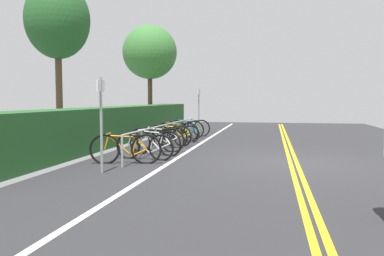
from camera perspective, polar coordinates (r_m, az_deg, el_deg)
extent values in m
cube|color=#2B2B2D|center=(10.51, 14.10, -4.88)|extent=(34.77, 10.65, 0.05)
cube|color=gold|center=(10.51, 14.54, -4.74)|extent=(31.30, 0.10, 0.00)
cube|color=gold|center=(10.50, 13.66, -4.73)|extent=(31.30, 0.10, 0.00)
cube|color=white|center=(10.78, -2.33, -4.39)|extent=(31.30, 0.12, 0.00)
cylinder|color=#9EA0A5|center=(9.56, -9.83, -3.26)|extent=(0.05, 0.05, 0.75)
cylinder|color=#9EA0A5|center=(10.87, -7.18, -2.35)|extent=(0.05, 0.05, 0.75)
cylinder|color=#9EA0A5|center=(12.20, -5.12, -1.63)|extent=(0.05, 0.05, 0.75)
cylinder|color=#9EA0A5|center=(13.54, -3.46, -1.05)|extent=(0.05, 0.05, 0.75)
cylinder|color=#9EA0A5|center=(14.89, -2.10, -0.58)|extent=(0.05, 0.05, 0.75)
cylinder|color=#9EA0A5|center=(16.25, -0.97, -0.18)|extent=(0.05, 0.05, 0.75)
cylinder|color=#9EA0A5|center=(17.62, -0.01, 0.15)|extent=(0.05, 0.05, 0.75)
cylinder|color=#9EA0A5|center=(13.51, -3.46, 0.54)|extent=(8.39, 0.04, 0.04)
torus|color=black|center=(10.22, -12.20, -2.95)|extent=(0.20, 0.76, 0.77)
torus|color=black|center=(10.04, -6.45, -3.00)|extent=(0.20, 0.76, 0.77)
cylinder|color=orange|center=(10.13, -10.08, -2.47)|extent=(0.14, 0.59, 0.52)
cylinder|color=orange|center=(10.09, -9.72, -1.17)|extent=(0.17, 0.70, 0.07)
cylinder|color=orange|center=(10.07, -8.12, -2.59)|extent=(0.07, 0.17, 0.47)
cylinder|color=orange|center=(10.08, -7.47, -3.44)|extent=(0.10, 0.38, 0.19)
cylinder|color=orange|center=(10.04, -7.10, -2.14)|extent=(0.08, 0.26, 0.32)
cylinder|color=orange|center=(10.19, -11.94, -2.01)|extent=(0.06, 0.14, 0.35)
cube|color=black|center=(10.04, -7.75, -1.11)|extent=(0.12, 0.21, 0.05)
cylinder|color=orange|center=(10.16, -11.67, -0.78)|extent=(0.46, 0.11, 0.03)
torus|color=black|center=(10.97, -9.00, -2.56)|extent=(0.17, 0.71, 0.71)
torus|color=black|center=(10.54, -4.37, -2.80)|extent=(0.17, 0.71, 0.71)
cylinder|color=silver|center=(10.79, -7.31, -2.22)|extent=(0.12, 0.56, 0.49)
cylinder|color=silver|center=(10.74, -7.02, -1.10)|extent=(0.14, 0.66, 0.07)
cylinder|color=silver|center=(10.65, -5.73, -2.38)|extent=(0.06, 0.16, 0.44)
cylinder|color=silver|center=(10.62, -5.20, -3.16)|extent=(0.09, 0.36, 0.18)
cylinder|color=silver|center=(10.56, -4.90, -2.02)|extent=(0.07, 0.25, 0.30)
cylinder|color=silver|center=(10.93, -8.78, -1.76)|extent=(0.06, 0.14, 0.32)
cube|color=black|center=(10.59, -5.43, -1.09)|extent=(0.11, 0.21, 0.05)
cylinder|color=silver|center=(10.89, -8.57, -0.70)|extent=(0.46, 0.10, 0.03)
torus|color=black|center=(11.88, -7.35, -1.98)|extent=(0.27, 0.72, 0.74)
torus|color=black|center=(11.33, -3.15, -2.25)|extent=(0.27, 0.72, 0.74)
cylinder|color=white|center=(11.65, -5.82, -1.66)|extent=(0.20, 0.57, 0.50)
cylinder|color=white|center=(11.60, -5.56, -0.59)|extent=(0.23, 0.67, 0.07)
cylinder|color=white|center=(11.47, -4.39, -1.83)|extent=(0.08, 0.17, 0.45)
cylinder|color=white|center=(11.43, -3.91, -2.58)|extent=(0.14, 0.36, 0.19)
cylinder|color=white|center=(11.37, -3.64, -1.49)|extent=(0.11, 0.25, 0.31)
cylinder|color=white|center=(11.83, -7.15, -1.21)|extent=(0.07, 0.14, 0.33)
cube|color=black|center=(11.41, -4.12, -0.59)|extent=(0.13, 0.21, 0.05)
cylinder|color=white|center=(11.78, -6.96, -0.20)|extent=(0.45, 0.16, 0.03)
torus|color=black|center=(12.49, -7.28, -1.66)|extent=(0.06, 0.75, 0.75)
torus|color=black|center=(12.20, -2.74, -1.77)|extent=(0.06, 0.75, 0.75)
cylinder|color=black|center=(12.36, -5.61, -1.30)|extent=(0.04, 0.59, 0.51)
cylinder|color=black|center=(12.32, -5.32, -0.27)|extent=(0.04, 0.70, 0.07)
cylinder|color=black|center=(12.27, -4.06, -1.42)|extent=(0.04, 0.17, 0.46)
cylinder|color=black|center=(12.25, -3.55, -2.11)|extent=(0.04, 0.37, 0.19)
cylinder|color=black|center=(12.21, -3.25, -1.07)|extent=(0.04, 0.25, 0.32)
cylinder|color=black|center=(12.46, -7.07, -0.92)|extent=(0.04, 0.14, 0.34)
cube|color=black|center=(12.23, -3.76, -0.24)|extent=(0.08, 0.20, 0.05)
cylinder|color=black|center=(12.42, -6.85, 0.06)|extent=(0.46, 0.03, 0.03)
torus|color=black|center=(13.28, -6.58, -1.41)|extent=(0.21, 0.69, 0.70)
torus|color=black|center=(13.23, -2.11, -1.41)|extent=(0.21, 0.69, 0.70)
cylinder|color=white|center=(13.25, -4.91, -1.07)|extent=(0.17, 0.58, 0.48)
cylinder|color=white|center=(13.23, -4.62, -0.16)|extent=(0.19, 0.70, 0.07)
cylinder|color=white|center=(13.23, -3.39, -1.13)|extent=(0.07, 0.17, 0.43)
cylinder|color=white|center=(13.24, -2.89, -1.72)|extent=(0.12, 0.37, 0.18)
cylinder|color=white|center=(13.22, -2.60, -0.82)|extent=(0.09, 0.26, 0.30)
cylinder|color=white|center=(13.26, -6.36, -0.76)|extent=(0.07, 0.14, 0.32)
cube|color=black|center=(13.21, -3.10, -0.10)|extent=(0.12, 0.21, 0.05)
cylinder|color=white|center=(13.24, -6.15, 0.12)|extent=(0.45, 0.13, 0.03)
torus|color=black|center=(14.27, -5.03, -0.99)|extent=(0.25, 0.70, 0.71)
torus|color=black|center=(13.75, -1.37, -1.17)|extent=(0.25, 0.70, 0.71)
cylinder|color=black|center=(14.06, -3.69, -0.72)|extent=(0.20, 0.58, 0.49)
cylinder|color=black|center=(14.01, -3.46, 0.14)|extent=(0.23, 0.69, 0.07)
cylinder|color=black|center=(13.89, -2.44, -0.85)|extent=(0.08, 0.17, 0.44)
cylinder|color=black|center=(13.84, -2.03, -1.44)|extent=(0.14, 0.37, 0.18)
cylinder|color=black|center=(13.79, -1.79, -0.57)|extent=(0.10, 0.26, 0.30)
cylinder|color=black|center=(14.23, -4.85, -0.37)|extent=(0.07, 0.14, 0.32)
cube|color=black|center=(13.84, -2.20, 0.15)|extent=(0.13, 0.21, 0.05)
cylinder|color=black|center=(14.19, -4.68, 0.45)|extent=(0.45, 0.15, 0.03)
torus|color=black|center=(14.81, -4.37, -0.89)|extent=(0.22, 0.66, 0.67)
torus|color=black|center=(14.83, -0.21, -0.87)|extent=(0.22, 0.66, 0.67)
cylinder|color=yellow|center=(14.80, -2.81, -0.59)|extent=(0.18, 0.60, 0.46)
cylinder|color=yellow|center=(14.79, -2.54, 0.18)|extent=(0.21, 0.72, 0.07)
cylinder|color=yellow|center=(14.81, -1.39, -0.64)|extent=(0.08, 0.18, 0.41)
cylinder|color=yellow|center=(14.82, -0.94, -1.14)|extent=(0.13, 0.39, 0.17)
cylinder|color=yellow|center=(14.81, -0.67, -0.37)|extent=(0.10, 0.26, 0.28)
cylinder|color=yellow|center=(14.80, -4.16, -0.32)|extent=(0.07, 0.15, 0.30)
cube|color=black|center=(14.79, -1.13, 0.25)|extent=(0.13, 0.21, 0.05)
cylinder|color=yellow|center=(14.79, -3.96, 0.43)|extent=(0.45, 0.14, 0.03)
torus|color=black|center=(15.64, -3.78, -0.52)|extent=(0.09, 0.73, 0.72)
torus|color=black|center=(15.38, -0.36, -0.59)|extent=(0.09, 0.73, 0.72)
cylinder|color=orange|center=(15.53, -2.51, -0.24)|extent=(0.06, 0.55, 0.49)
cylinder|color=orange|center=(15.50, -2.29, 0.56)|extent=(0.07, 0.66, 0.07)
cylinder|color=orange|center=(15.45, -1.35, -0.32)|extent=(0.04, 0.16, 0.44)
cylinder|color=orange|center=(15.43, -0.97, -0.85)|extent=(0.05, 0.35, 0.18)
cylinder|color=orange|center=(15.40, -0.74, -0.05)|extent=(0.05, 0.24, 0.31)
cylinder|color=orange|center=(15.62, -3.61, 0.06)|extent=(0.04, 0.13, 0.33)
cube|color=black|center=(15.41, -1.12, 0.59)|extent=(0.09, 0.20, 0.05)
cylinder|color=orange|center=(15.59, -3.45, 0.82)|extent=(0.46, 0.05, 0.03)
torus|color=black|center=(16.28, -3.19, -0.28)|extent=(0.23, 0.75, 0.75)
torus|color=black|center=(16.30, 0.40, -0.27)|extent=(0.23, 0.75, 0.75)
cylinder|color=#1947B7|center=(16.27, -1.85, 0.03)|extent=(0.17, 0.58, 0.52)
cylinder|color=#1947B7|center=(16.26, -1.62, 0.82)|extent=(0.20, 0.69, 0.07)
cylinder|color=#1947B7|center=(16.28, -0.63, -0.03)|extent=(0.07, 0.17, 0.46)
cylinder|color=#1947B7|center=(16.30, -0.23, -0.55)|extent=(0.12, 0.37, 0.19)
cylinder|color=#1947B7|center=(16.28, 0.00, 0.24)|extent=(0.09, 0.25, 0.32)
cylinder|color=#1947B7|center=(16.27, -3.02, 0.30)|extent=(0.07, 0.14, 0.34)
cube|color=black|center=(16.27, -0.39, 0.87)|extent=(0.12, 0.21, 0.05)
cylinder|color=#1947B7|center=(16.26, -2.84, 1.06)|extent=(0.45, 0.13, 0.03)
torus|color=black|center=(17.09, -2.18, -0.09)|extent=(0.30, 0.72, 0.74)
torus|color=black|center=(17.23, 1.35, -0.05)|extent=(0.30, 0.72, 0.74)
cylinder|color=#198C38|center=(17.13, -0.85, 0.21)|extent=(0.23, 0.59, 0.51)
cylinder|color=#198C38|center=(17.12, -0.62, 0.96)|extent=(0.27, 0.70, 0.07)
cylinder|color=#198C38|center=(17.18, 0.35, 0.16)|extent=(0.09, 0.18, 0.46)
cylinder|color=#198C38|center=(17.21, 0.73, -0.32)|extent=(0.16, 0.38, 0.19)
cylinder|color=#198C38|center=(17.20, 0.96, 0.43)|extent=(0.12, 0.26, 0.31)
cylinder|color=#198C38|center=(17.08, -2.01, 0.46)|extent=(0.08, 0.14, 0.34)
cube|color=black|center=(17.17, 0.58, 1.01)|extent=(0.14, 0.22, 0.05)
cylinder|color=#198C38|center=(17.08, -1.83, 1.17)|extent=(0.44, 0.18, 0.03)
cylinder|color=gray|center=(8.88, -12.66, 0.35)|extent=(0.06, 0.06, 2.06)
cube|color=white|center=(8.86, -12.75, 5.83)|extent=(0.36, 0.03, 0.24)
cylinder|color=gray|center=(18.48, 0.97, 2.40)|extent=(0.06, 0.06, 2.09)
cube|color=white|center=(18.48, 0.97, 5.08)|extent=(0.36, 0.06, 0.24)
cube|color=#235626|center=(15.66, -10.26, 0.60)|extent=(17.39, 1.27, 1.30)
cylinder|color=brown|center=(15.44, -18.19, 3.87)|extent=(0.24, 0.24, 3.17)
ellipsoid|color=#235626|center=(15.69, -18.42, 14.27)|extent=(2.29, 2.29, 2.77)
cylinder|color=#473323|center=(22.61, -5.92, 3.65)|extent=(0.25, 0.25, 2.84)
ellipsoid|color=#387533|center=(22.75, -5.97, 10.58)|extent=(2.98, 2.98, 2.94)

